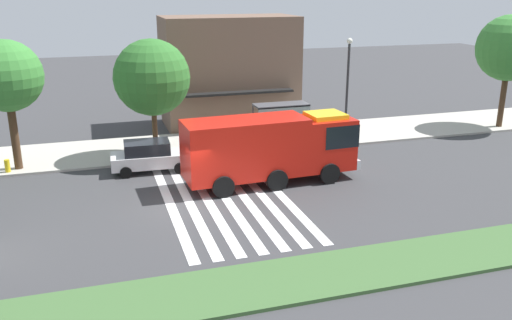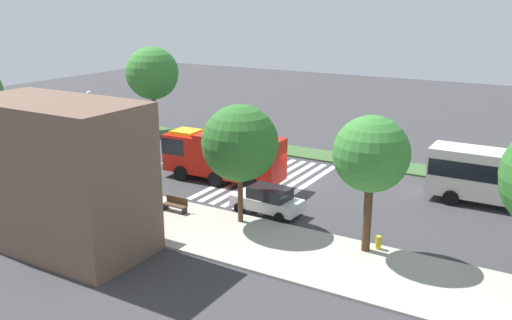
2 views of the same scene
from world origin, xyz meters
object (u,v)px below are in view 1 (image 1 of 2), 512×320
Objects in this scene: fire_truck at (275,146)px; bus_stop_shelter at (283,116)px; sidewalk_tree_center at (152,78)px; bench_near_shelter at (223,140)px; fire_hydrant at (7,166)px; parked_car_east at (150,156)px; street_lamp at (348,82)px; sidewalk_tree_far_east at (510,48)px; sidewalk_tree_west at (6,77)px.

fire_truck is 2.65× the size of bus_stop_shelter.
bus_stop_shelter is 0.51× the size of sidewalk_tree_center.
fire_hydrant is at bearing -174.50° from bench_near_shelter.
parked_car_east is 1.27× the size of bus_stop_shelter.
fire_truck is 8.94m from street_lamp.
fire_hydrant is at bearing -179.13° from sidewalk_tree_far_east.
fire_truck is at bearing -24.34° from sidewalk_tree_west.
parked_car_east is at bearing -149.17° from bench_near_shelter.
sidewalk_tree_far_east is at bearing 7.62° from parked_car_east.
sidewalk_tree_center is at bearing 178.12° from street_lamp.
fire_hydrant is at bearing -179.72° from street_lamp.
bus_stop_shelter reaches higher than bench_near_shelter.
fire_truck is 2.08× the size of parked_car_east.
fire_truck is at bearing -79.91° from bench_near_shelter.
bus_stop_shelter is 4.60m from street_lamp.
bus_stop_shelter is 8.80m from sidewalk_tree_center.
sidewalk_tree_west is at bearing -180.00° from sidewalk_tree_far_east.
fire_truck is at bearing -21.73° from fire_hydrant.
fire_truck is 13.24× the size of fire_hydrant.
parked_car_east is at bearing -175.03° from sidewalk_tree_far_east.
sidewalk_tree_center reaches higher than street_lamp.
sidewalk_tree_far_east is (20.41, -0.69, 5.12)m from bench_near_shelter.
street_lamp is 0.84× the size of sidewalk_tree_far_east.
sidewalk_tree_center is 0.88× the size of sidewalk_tree_far_east.
street_lamp is (12.75, 1.80, 3.16)m from parked_car_east.
bench_near_shelter is 0.24× the size of street_lamp.
fire_hydrant is (-16.38, -1.23, -1.40)m from bus_stop_shelter.
fire_hydrant is (-20.30, -0.10, -3.54)m from street_lamp.
sidewalk_tree_far_east reaches higher than bench_near_shelter.
street_lamp is 0.96× the size of sidewalk_tree_center.
sidewalk_tree_west is 32.28m from sidewalk_tree_far_east.
sidewalk_tree_far_east is at bearing 14.30° from fire_truck.
sidewalk_tree_far_east reaches higher than sidewalk_tree_west.
sidewalk_tree_far_east is at bearing 0.87° from fire_hydrant.
fire_truck is at bearing -162.94° from sidewalk_tree_far_east.
sidewalk_tree_far_east is at bearing 0.00° from sidewalk_tree_center.
bench_near_shelter is (-4.00, -0.04, -1.30)m from bus_stop_shelter.
fire_hydrant is (-32.79, -0.50, -5.22)m from sidewalk_tree_far_east.
street_lamp is 12.61m from sidewalk_tree_far_east.
parked_car_east is 7.74m from fire_hydrant.
bus_stop_shelter is at bearing 0.52° from bench_near_shelter.
street_lamp is at bearing -16.07° from bus_stop_shelter.
fire_hydrant is (-13.56, 5.40, -1.50)m from fire_truck.
fire_truck is 7.15m from parked_car_east.
bus_stop_shelter is at bearing 5.04° from sidewalk_tree_center.
bench_near_shelter is at bearing 5.50° from fire_hydrant.
sidewalk_tree_far_east reaches higher than bus_stop_shelter.
sidewalk_tree_far_east is (25.24, 2.20, 4.84)m from parked_car_east.
fire_truck is 1.31× the size of sidewalk_tree_west.
bench_near_shelter is at bearing 3.33° from sidewalk_tree_west.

